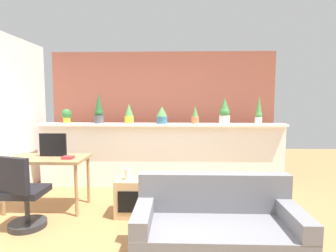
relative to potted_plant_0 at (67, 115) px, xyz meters
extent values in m
plane|color=#9E7042|center=(1.69, -1.99, -1.29)|extent=(12.00, 12.00, 0.00)
cube|color=white|center=(1.69, 0.01, -0.74)|extent=(4.35, 0.16, 1.11)
cube|color=white|center=(1.69, -0.03, -0.16)|extent=(4.35, 0.31, 0.04)
cube|color=#9E5442|center=(1.69, 0.61, -0.04)|extent=(4.35, 0.10, 2.50)
cylinder|color=gold|center=(0.00, 0.00, -0.09)|extent=(0.12, 0.12, 0.10)
sphere|color=#2D7033|center=(0.00, 0.00, 0.03)|extent=(0.17, 0.17, 0.17)
cylinder|color=#4C4C51|center=(0.59, -0.02, -0.07)|extent=(0.16, 0.16, 0.14)
sphere|color=#235B2D|center=(0.59, -0.02, 0.05)|extent=(0.15, 0.15, 0.15)
cone|color=#235B2D|center=(0.59, -0.02, 0.24)|extent=(0.13, 0.13, 0.32)
cylinder|color=gold|center=(1.12, 0.00, -0.07)|extent=(0.16, 0.16, 0.13)
cone|color=#4C9347|center=(1.12, 0.00, 0.10)|extent=(0.15, 0.15, 0.21)
cylinder|color=#386B84|center=(1.71, -0.05, -0.08)|extent=(0.19, 0.19, 0.13)
cone|color=#4C9347|center=(1.71, -0.05, 0.07)|extent=(0.19, 0.19, 0.17)
cylinder|color=#C66B42|center=(2.30, -0.01, -0.08)|extent=(0.13, 0.13, 0.12)
cone|color=#4C9347|center=(2.30, -0.01, 0.07)|extent=(0.10, 0.10, 0.18)
cylinder|color=silver|center=(2.80, -0.03, -0.07)|extent=(0.19, 0.19, 0.15)
sphere|color=#3D843D|center=(2.80, -0.03, 0.06)|extent=(0.18, 0.18, 0.18)
cone|color=#3D843D|center=(2.80, -0.03, 0.20)|extent=(0.15, 0.15, 0.22)
cylinder|color=silver|center=(3.40, -0.02, -0.08)|extent=(0.12, 0.12, 0.12)
sphere|color=#4C9347|center=(3.40, -0.02, 0.01)|extent=(0.12, 0.12, 0.12)
cone|color=#4C9347|center=(3.40, -0.02, 0.19)|extent=(0.10, 0.10, 0.31)
cylinder|color=#99754C|center=(-0.37, -1.31, -0.94)|extent=(0.04, 0.04, 0.71)
cylinder|color=#99754C|center=(0.63, -1.31, -0.94)|extent=(0.04, 0.04, 0.71)
cylinder|color=#99754C|center=(-0.37, -0.81, -0.94)|extent=(0.04, 0.04, 0.71)
cylinder|color=#99754C|center=(0.63, -0.81, -0.94)|extent=(0.04, 0.04, 0.71)
cube|color=#99754C|center=(0.13, -1.06, -0.56)|extent=(1.10, 0.60, 0.04)
cube|color=black|center=(0.19, -0.98, -0.37)|extent=(0.38, 0.04, 0.33)
cylinder|color=#262628|center=(0.15, -1.65, -1.26)|extent=(0.44, 0.44, 0.07)
cylinder|color=#333333|center=(0.15, -1.65, -1.05)|extent=(0.06, 0.06, 0.34)
cube|color=black|center=(0.15, -1.65, -0.84)|extent=(0.44, 0.44, 0.08)
cube|color=black|center=(0.09, -1.83, -0.59)|extent=(0.44, 0.19, 0.42)
cube|color=tan|center=(1.36, -1.22, -1.04)|extent=(0.40, 0.40, 0.50)
cube|color=black|center=(1.36, -1.41, -1.04)|extent=(0.28, 0.04, 0.28)
cylinder|color=silver|center=(1.32, -1.27, -0.71)|extent=(0.08, 0.08, 0.15)
cube|color=#B22D33|center=(0.47, -1.15, -0.52)|extent=(0.15, 0.13, 0.04)
cube|color=slate|center=(2.36, -2.32, -1.09)|extent=(1.56, 0.77, 0.40)
cube|color=slate|center=(2.36, -2.02, -0.69)|extent=(1.56, 0.17, 0.40)
cube|color=slate|center=(1.66, -2.32, -0.81)|extent=(0.16, 0.76, 0.16)
cube|color=slate|center=(3.06, -2.33, -0.81)|extent=(0.16, 0.76, 0.16)
camera|label=1|loc=(1.98, -4.82, 0.26)|focal=29.19mm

